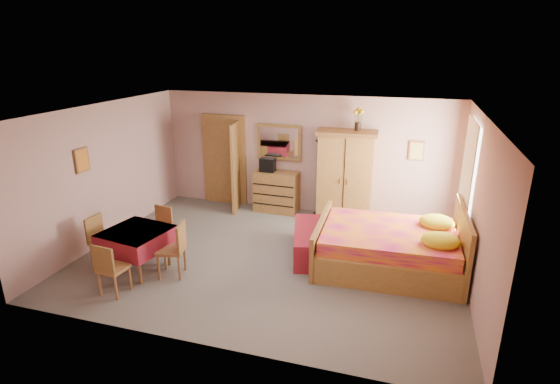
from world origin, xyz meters
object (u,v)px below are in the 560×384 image
(stereo, at_px, (268,165))
(bench, at_px, (310,242))
(bed, at_px, (389,236))
(chair_south, at_px, (113,268))
(chair_west, at_px, (104,241))
(floor_lamp, at_px, (319,178))
(wardrobe, at_px, (345,176))
(chest_of_drawers, at_px, (277,192))
(wall_mirror, at_px, (279,142))
(chair_east, at_px, (171,249))
(chair_north, at_px, (159,230))
(sunflower_vase, at_px, (358,119))
(dining_table, at_px, (138,250))

(stereo, distance_m, bench, 2.52)
(stereo, xyz_separation_m, bed, (2.78, -1.96, -0.52))
(chair_south, bearing_deg, chair_west, 139.95)
(floor_lamp, height_order, wardrobe, wardrobe)
(chest_of_drawers, relative_size, chair_west, 1.14)
(wall_mirror, xyz_separation_m, chair_west, (-2.07, -3.47, -1.12))
(bed, relative_size, chair_east, 2.61)
(bench, xyz_separation_m, chair_north, (-2.67, -0.63, 0.16))
(chest_of_drawers, height_order, chair_west, chest_of_drawers)
(stereo, relative_size, chair_west, 0.38)
(bed, xyz_separation_m, chair_east, (-3.35, -1.32, -0.09))
(chest_of_drawers, height_order, chair_east, chest_of_drawers)
(sunflower_vase, distance_m, chair_north, 4.45)
(bed, xyz_separation_m, bench, (-1.36, 0.05, -0.31))
(bed, distance_m, chair_south, 4.42)
(chair_north, bearing_deg, chair_south, 102.49)
(chair_east, bearing_deg, bench, -68.59)
(chair_north, distance_m, chair_west, 0.95)
(wall_mirror, xyz_separation_m, dining_table, (-1.41, -3.49, -1.19))
(wall_mirror, bearing_deg, dining_table, -110.89)
(stereo, height_order, chair_west, stereo)
(wardrobe, height_order, chair_west, wardrobe)
(sunflower_vase, relative_size, chair_north, 0.57)
(bench, bearing_deg, chair_west, -157.69)
(stereo, height_order, wardrobe, wardrobe)
(wall_mirror, bearing_deg, bed, -39.07)
(wardrobe, bearing_deg, chair_east, -128.79)
(wardrobe, bearing_deg, chest_of_drawers, 174.64)
(wall_mirror, relative_size, bed, 0.42)
(bed, bearing_deg, wardrobe, 116.94)
(dining_table, bearing_deg, stereo, 69.85)
(wall_mirror, relative_size, chair_south, 1.20)
(floor_lamp, relative_size, chair_west, 1.97)
(chest_of_drawers, relative_size, chair_north, 1.19)
(dining_table, bearing_deg, chair_north, 93.67)
(stereo, height_order, chair_north, stereo)
(dining_table, bearing_deg, sunflower_vase, 46.42)
(floor_lamp, bearing_deg, dining_table, -125.43)
(chest_of_drawers, xyz_separation_m, chair_east, (-0.78, -3.28, -0.00))
(floor_lamp, xyz_separation_m, chair_east, (-1.74, -3.33, -0.38))
(floor_lamp, height_order, chair_west, floor_lamp)
(floor_lamp, xyz_separation_m, bench, (0.25, -1.96, -0.60))
(wall_mirror, distance_m, stereo, 0.56)
(chair_south, bearing_deg, chair_east, 58.24)
(stereo, relative_size, bed, 0.14)
(sunflower_vase, distance_m, bed, 2.69)
(wall_mirror, bearing_deg, wardrobe, -8.90)
(bench, height_order, chair_south, chair_south)
(bed, bearing_deg, chair_west, -166.14)
(bed, relative_size, chair_north, 2.92)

